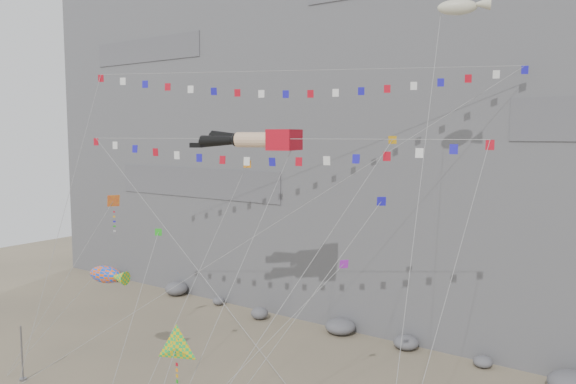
# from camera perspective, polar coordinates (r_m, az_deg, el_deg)

# --- Properties ---
(cliff) EXTENTS (80.00, 28.00, 50.00)m
(cliff) POSITION_cam_1_polar(r_m,az_deg,el_deg) (60.67, 12.88, 13.34)
(cliff) COLOR slate
(cliff) RESTS_ON ground
(talus_boulders) EXTENTS (60.00, 3.00, 1.20)m
(talus_boulders) POSITION_cam_1_polar(r_m,az_deg,el_deg) (49.45, 5.34, -13.48)
(talus_boulders) COLOR slate
(talus_boulders) RESTS_ON ground
(anchor_pole_left) EXTENTS (0.12, 0.12, 3.88)m
(anchor_pole_left) POSITION_cam_1_polar(r_m,az_deg,el_deg) (44.22, -25.42, -14.58)
(anchor_pole_left) COLOR slate
(anchor_pole_left) RESTS_ON ground
(legs_kite) EXTENTS (8.03, 14.57, 21.21)m
(legs_kite) POSITION_cam_1_polar(r_m,az_deg,el_deg) (37.50, -3.32, 5.31)
(legs_kite) COLOR red
(legs_kite) RESTS_ON ground
(flag_banner_upper) EXTENTS (28.01, 21.36, 29.06)m
(flag_banner_upper) POSITION_cam_1_polar(r_m,az_deg,el_deg) (41.23, 0.99, 12.20)
(flag_banner_upper) COLOR red
(flag_banner_upper) RESTS_ON ground
(flag_banner_lower) EXTENTS (27.91, 9.24, 21.93)m
(flag_banner_lower) POSITION_cam_1_polar(r_m,az_deg,el_deg) (36.36, -2.93, 5.39)
(flag_banner_lower) COLOR red
(flag_banner_lower) RESTS_ON ground
(harlequin_kite) EXTENTS (5.17, 7.28, 14.25)m
(harlequin_kite) POSITION_cam_1_polar(r_m,az_deg,el_deg) (43.04, -17.35, -0.91)
(harlequin_kite) COLOR red
(harlequin_kite) RESTS_ON ground
(fish_windsock) EXTENTS (7.77, 5.22, 10.19)m
(fish_windsock) POSITION_cam_1_polar(r_m,az_deg,el_deg) (41.15, -18.06, -7.98)
(fish_windsock) COLOR #FF580D
(fish_windsock) RESTS_ON ground
(delta_kite) EXTENTS (2.31, 3.75, 7.89)m
(delta_kite) POSITION_cam_1_polar(r_m,az_deg,el_deg) (29.44, -11.31, -15.28)
(delta_kite) COLOR #E4B50B
(delta_kite) RESTS_ON ground
(blimp_windsock) EXTENTS (3.62, 13.37, 27.19)m
(blimp_windsock) POSITION_cam_1_polar(r_m,az_deg,el_deg) (35.71, 16.80, 17.40)
(blimp_windsock) COLOR beige
(blimp_windsock) RESTS_ON ground
(small_kite_a) EXTENTS (2.73, 14.22, 20.16)m
(small_kite_a) POSITION_cam_1_polar(r_m,az_deg,el_deg) (40.08, -4.34, 2.45)
(small_kite_a) COLOR orange
(small_kite_a) RESTS_ON ground
(small_kite_b) EXTENTS (6.56, 10.72, 15.07)m
(small_kite_b) POSITION_cam_1_polar(r_m,az_deg,el_deg) (32.37, 5.40, -7.60)
(small_kite_b) COLOR purple
(small_kite_b) RESTS_ON ground
(small_kite_c) EXTENTS (4.09, 8.76, 13.89)m
(small_kite_c) POSITION_cam_1_polar(r_m,az_deg,el_deg) (37.00, -13.16, -4.43)
(small_kite_c) COLOR #1DA419
(small_kite_c) RESTS_ON ground
(small_kite_d) EXTENTS (5.86, 14.43, 22.27)m
(small_kite_d) POSITION_cam_1_polar(r_m,az_deg,el_deg) (33.04, 10.03, 4.41)
(small_kite_d) COLOR orange
(small_kite_d) RESTS_ON ground
(small_kite_e) EXTENTS (7.58, 8.29, 17.02)m
(small_kite_e) POSITION_cam_1_polar(r_m,az_deg,el_deg) (29.20, 9.01, -1.58)
(small_kite_e) COLOR #1C15B8
(small_kite_e) RESTS_ON ground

